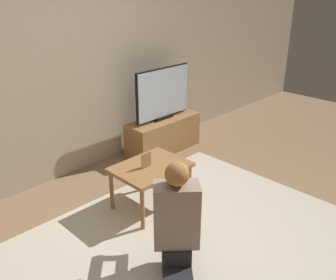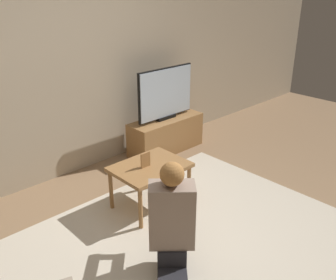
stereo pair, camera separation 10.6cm
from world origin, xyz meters
name	(u,v)px [view 2 (the right image)]	position (x,y,z in m)	size (l,w,h in m)	color
ground_plane	(187,247)	(0.00, 0.00, 0.00)	(10.00, 10.00, 0.00)	#896B4C
wall_back	(60,63)	(0.00, 1.93, 1.30)	(10.00, 0.06, 2.60)	tan
rug	(187,246)	(0.00, 0.00, 0.01)	(3.00, 2.36, 0.02)	beige
tv_stand	(166,135)	(1.22, 1.58, 0.23)	(1.04, 0.37, 0.45)	olive
tv	(166,94)	(1.22, 1.58, 0.79)	(0.88, 0.08, 0.67)	black
coffee_table	(150,171)	(0.19, 0.69, 0.41)	(0.71, 0.54, 0.46)	olive
person_kneeling	(172,223)	(-0.31, -0.12, 0.46)	(0.74, 0.78, 0.95)	#232328
picture_frame	(145,160)	(0.13, 0.70, 0.54)	(0.11, 0.01, 0.15)	olive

